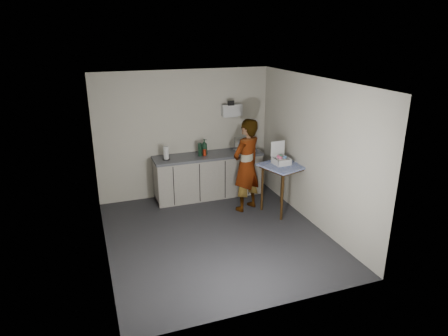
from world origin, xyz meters
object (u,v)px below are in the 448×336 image
object	(u,v)px
kitchen_counter	(208,177)
bakery_box	(281,159)
side_table	(283,171)
paper_towel	(166,153)
soap_bottle	(204,147)
dark_bottle	(200,150)
standing_man	(246,165)
soda_can	(205,152)
dish_rack	(244,148)

from	to	relation	value
kitchen_counter	bakery_box	bearing A→B (deg)	-46.11
side_table	paper_towel	world-z (taller)	paper_towel
soap_bottle	bakery_box	size ratio (longest dim) A/B	0.81
bakery_box	dark_bottle	bearing A→B (deg)	135.77
side_table	soap_bottle	xyz separation A→B (m)	(-1.17, 1.19, 0.25)
kitchen_counter	paper_towel	world-z (taller)	paper_towel
kitchen_counter	dark_bottle	bearing A→B (deg)	-170.94
standing_man	soda_can	world-z (taller)	standing_man
soap_bottle	soda_can	xyz separation A→B (m)	(-0.01, -0.04, -0.10)
side_table	kitchen_counter	bearing A→B (deg)	115.30
side_table	soap_bottle	world-z (taller)	soap_bottle
side_table	dish_rack	size ratio (longest dim) A/B	2.38
kitchen_counter	dish_rack	xyz separation A→B (m)	(0.80, -0.03, 0.55)
soap_bottle	kitchen_counter	bearing A→B (deg)	-1.75
standing_man	bakery_box	size ratio (longest dim) A/B	4.41
standing_man	bakery_box	xyz separation A→B (m)	(0.59, -0.26, 0.14)
dark_bottle	soda_can	bearing A→B (deg)	-6.76
soda_can	paper_towel	size ratio (longest dim) A/B	0.52
bakery_box	standing_man	bearing A→B (deg)	152.99
standing_man	dish_rack	size ratio (longest dim) A/B	4.52
standing_man	paper_towel	xyz separation A→B (m)	(-1.36, 0.83, 0.14)
standing_man	bakery_box	distance (m)	0.66
kitchen_counter	paper_towel	distance (m)	1.06
side_table	dark_bottle	xyz separation A→B (m)	(-1.28, 1.16, 0.22)
soda_can	bakery_box	world-z (taller)	bakery_box
side_table	soda_can	xyz separation A→B (m)	(-1.18, 1.15, 0.15)
paper_towel	dark_bottle	bearing A→B (deg)	0.48
side_table	standing_man	world-z (taller)	standing_man
dish_rack	soda_can	bearing A→B (deg)	-179.12
kitchen_counter	standing_man	world-z (taller)	standing_man
soda_can	dark_bottle	distance (m)	0.11
kitchen_counter	dark_bottle	xyz separation A→B (m)	(-0.18, -0.03, 0.62)
bakery_box	kitchen_counter	bearing A→B (deg)	130.69
side_table	paper_towel	xyz separation A→B (m)	(-1.97, 1.16, 0.21)
kitchen_counter	soda_can	bearing A→B (deg)	-154.88
kitchen_counter	bakery_box	size ratio (longest dim) A/B	5.50
dark_bottle	paper_towel	distance (m)	0.69
paper_towel	dish_rack	size ratio (longest dim) A/B	0.66
standing_man	dark_bottle	size ratio (longest dim) A/B	6.74
kitchen_counter	paper_towel	size ratio (longest dim) A/B	8.53
bakery_box	dish_rack	bearing A→B (deg)	101.30
soap_bottle	bakery_box	xyz separation A→B (m)	(1.15, -1.12, -0.04)
kitchen_counter	dark_bottle	world-z (taller)	dark_bottle
dark_bottle	paper_towel	bearing A→B (deg)	-179.52
bakery_box	paper_towel	bearing A→B (deg)	147.62
side_table	standing_man	bearing A→B (deg)	134.19
standing_man	kitchen_counter	bearing A→B (deg)	-86.65
soap_bottle	dish_rack	world-z (taller)	soap_bottle
soda_can	kitchen_counter	bearing A→B (deg)	25.12
standing_man	dish_rack	world-z (taller)	standing_man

